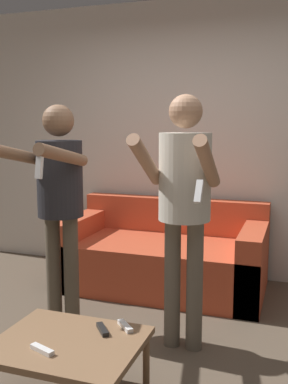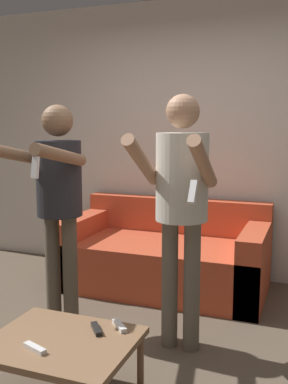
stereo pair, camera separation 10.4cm
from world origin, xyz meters
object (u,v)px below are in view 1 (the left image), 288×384
(remote_mid, at_px, (102,329))
(remote_far, at_px, (125,326))
(coffee_table, at_px, (68,347))
(person_standing_right, at_px, (184,193))
(remote_near, at_px, (42,350))
(person_standing_left, at_px, (59,191))
(couch, at_px, (163,258))

(remote_mid, height_order, remote_far, same)
(coffee_table, bearing_deg, person_standing_right, 62.03)
(remote_near, bearing_deg, person_standing_left, 114.11)
(person_standing_left, distance_m, coffee_table, 1.17)
(couch, distance_m, person_standing_left, 1.40)
(couch, bearing_deg, coffee_table, -89.06)
(person_standing_right, xyz_separation_m, coffee_table, (-0.43, -0.80, -0.74))
(remote_mid, distance_m, remote_far, 0.13)
(person_standing_right, height_order, coffee_table, person_standing_right)
(couch, height_order, remote_mid, couch)
(coffee_table, xyz_separation_m, remote_far, (0.23, 0.24, 0.05))
(person_standing_left, xyz_separation_m, coffee_table, (0.49, -0.80, -0.71))
(person_standing_right, bearing_deg, couch, 112.95)
(person_standing_right, xyz_separation_m, remote_mid, (-0.30, -0.64, -0.69))
(remote_mid, xyz_separation_m, remote_far, (0.10, 0.08, 0.00))
(person_standing_left, distance_m, person_standing_right, 0.92)
(person_standing_left, bearing_deg, remote_near, -65.89)
(person_standing_right, relative_size, remote_far, 12.77)
(coffee_table, bearing_deg, remote_far, 46.06)
(couch, xyz_separation_m, remote_near, (-0.04, -2.03, 0.10))
(person_standing_right, bearing_deg, coffee_table, -117.97)
(remote_near, relative_size, remote_mid, 1.10)
(coffee_table, bearing_deg, remote_near, -114.50)
(person_standing_left, bearing_deg, remote_mid, -45.81)
(remote_near, bearing_deg, coffee_table, 65.50)
(person_standing_right, distance_m, remote_near, 1.28)
(remote_near, distance_m, remote_far, 0.49)
(couch, bearing_deg, person_standing_left, -112.81)
(coffee_table, bearing_deg, person_standing_left, 121.46)
(remote_near, distance_m, remote_mid, 0.36)
(couch, distance_m, remote_mid, 1.73)
(couch, xyz_separation_m, person_standing_right, (0.46, -1.08, 0.79))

